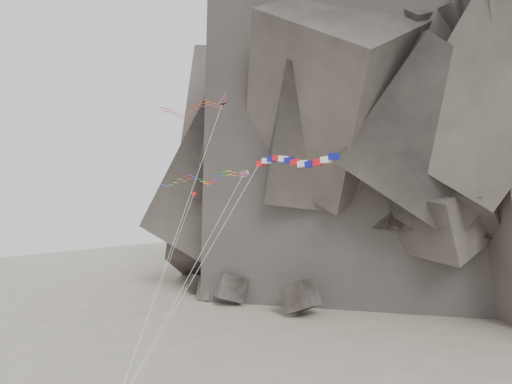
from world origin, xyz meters
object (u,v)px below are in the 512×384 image
Objects in this scene: banner_kite at (292,162)px; parafoil_kite at (199,179)px; delta_kite at (187,109)px; pennant_kite at (177,238)px.

banner_kite is 13.13m from parafoil_kite.
delta_kite is 8.44m from parafoil_kite.
delta_kite is at bearing 173.89° from parafoil_kite.
parafoil_kite is 1.12× the size of pennant_kite.
banner_kite is at bearing -27.97° from delta_kite.
banner_kite is 1.18× the size of pennant_kite.
pennant_kite is at bearing -149.92° from banner_kite.
parafoil_kite is at bearing -39.63° from delta_kite.
delta_kite is 1.42× the size of parafoil_kite.
pennant_kite is (2.55, -5.54, -5.71)m from parafoil_kite.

